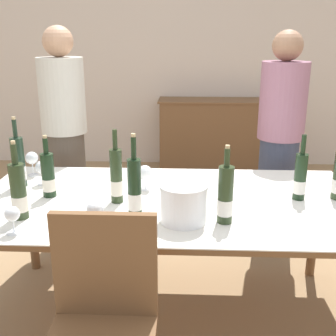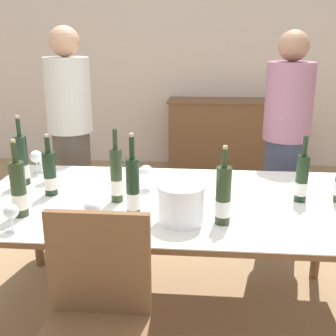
{
  "view_description": "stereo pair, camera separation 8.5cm",
  "coord_description": "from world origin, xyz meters",
  "px_view_note": "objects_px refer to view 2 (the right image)",
  "views": [
    {
      "loc": [
        0.1,
        -2.14,
        1.59
      ],
      "look_at": [
        0.0,
        0.0,
        0.9
      ],
      "focal_mm": 45.0,
      "sensor_mm": 36.0,
      "label": 1
    },
    {
      "loc": [
        0.18,
        -2.14,
        1.59
      ],
      "look_at": [
        0.0,
        0.0,
        0.9
      ],
      "focal_mm": 45.0,
      "sensor_mm": 36.0,
      "label": 2
    }
  ],
  "objects_px": {
    "wine_bottle_4": "(22,162)",
    "person_guest_left": "(285,147)",
    "wine_bottle_2": "(116,177)",
    "dining_table": "(168,208)",
    "wine_bottle_6": "(223,197)",
    "wine_bottle_3": "(50,174)",
    "wine_glass_4": "(92,209)",
    "wine_bottle_8": "(133,189)",
    "wine_glass_3": "(146,173)",
    "ice_bucket": "(181,202)",
    "sideboard_cabinet": "(229,135)",
    "chair_near_front": "(94,315)",
    "wine_bottle_5": "(302,179)",
    "wine_glass_0": "(45,167)",
    "wine_bottle_1": "(19,190)",
    "wine_glass_2": "(11,213)",
    "person_host": "(71,139)",
    "wine_glass_1": "(36,157)"
  },
  "relations": [
    {
      "from": "dining_table",
      "to": "wine_glass_0",
      "type": "distance_m",
      "value": 0.81
    },
    {
      "from": "wine_bottle_4",
      "to": "person_host",
      "type": "distance_m",
      "value": 0.71
    },
    {
      "from": "wine_bottle_8",
      "to": "ice_bucket",
      "type": "bearing_deg",
      "value": -10.46
    },
    {
      "from": "wine_glass_0",
      "to": "wine_bottle_2",
      "type": "bearing_deg",
      "value": -27.68
    },
    {
      "from": "wine_bottle_6",
      "to": "person_guest_left",
      "type": "height_order",
      "value": "person_guest_left"
    },
    {
      "from": "dining_table",
      "to": "wine_bottle_6",
      "type": "xyz_separation_m",
      "value": [
        0.28,
        -0.28,
        0.19
      ]
    },
    {
      "from": "wine_bottle_8",
      "to": "person_guest_left",
      "type": "bearing_deg",
      "value": 49.72
    },
    {
      "from": "wine_bottle_3",
      "to": "person_host",
      "type": "distance_m",
      "value": 0.88
    },
    {
      "from": "wine_bottle_4",
      "to": "wine_bottle_6",
      "type": "height_order",
      "value": "wine_bottle_4"
    },
    {
      "from": "wine_bottle_2",
      "to": "dining_table",
      "type": "bearing_deg",
      "value": 9.84
    },
    {
      "from": "wine_bottle_6",
      "to": "dining_table",
      "type": "bearing_deg",
      "value": 135.45
    },
    {
      "from": "wine_bottle_6",
      "to": "wine_glass_2",
      "type": "relative_size",
      "value": 2.96
    },
    {
      "from": "wine_glass_3",
      "to": "person_guest_left",
      "type": "bearing_deg",
      "value": 37.72
    },
    {
      "from": "wine_bottle_1",
      "to": "wine_glass_3",
      "type": "distance_m",
      "value": 0.71
    },
    {
      "from": "wine_bottle_5",
      "to": "wine_glass_0",
      "type": "bearing_deg",
      "value": 173.39
    },
    {
      "from": "dining_table",
      "to": "wine_bottle_3",
      "type": "distance_m",
      "value": 0.68
    },
    {
      "from": "dining_table",
      "to": "wine_bottle_6",
      "type": "relative_size",
      "value": 5.53
    },
    {
      "from": "wine_bottle_8",
      "to": "wine_glass_2",
      "type": "height_order",
      "value": "wine_bottle_8"
    },
    {
      "from": "chair_near_front",
      "to": "wine_bottle_3",
      "type": "bearing_deg",
      "value": 118.81
    },
    {
      "from": "chair_near_front",
      "to": "wine_bottle_4",
      "type": "bearing_deg",
      "value": 124.82
    },
    {
      "from": "dining_table",
      "to": "wine_bottle_4",
      "type": "relative_size",
      "value": 5.07
    },
    {
      "from": "wine_bottle_3",
      "to": "wine_glass_4",
      "type": "distance_m",
      "value": 0.54
    },
    {
      "from": "wine_glass_1",
      "to": "wine_bottle_4",
      "type": "bearing_deg",
      "value": -91.46
    },
    {
      "from": "wine_bottle_2",
      "to": "wine_bottle_5",
      "type": "distance_m",
      "value": 0.99
    },
    {
      "from": "ice_bucket",
      "to": "person_guest_left",
      "type": "relative_size",
      "value": 0.14
    },
    {
      "from": "wine_glass_4",
      "to": "wine_bottle_2",
      "type": "bearing_deg",
      "value": 82.82
    },
    {
      "from": "wine_glass_3",
      "to": "wine_glass_4",
      "type": "bearing_deg",
      "value": -108.13
    },
    {
      "from": "wine_glass_3",
      "to": "wine_bottle_6",
      "type": "bearing_deg",
      "value": -45.23
    },
    {
      "from": "sideboard_cabinet",
      "to": "person_guest_left",
      "type": "height_order",
      "value": "person_guest_left"
    },
    {
      "from": "wine_bottle_1",
      "to": "wine_bottle_6",
      "type": "xyz_separation_m",
      "value": [
        1.0,
        -0.0,
        0.0
      ]
    },
    {
      "from": "wine_bottle_4",
      "to": "person_guest_left",
      "type": "distance_m",
      "value": 1.8
    },
    {
      "from": "wine_bottle_6",
      "to": "wine_glass_2",
      "type": "distance_m",
      "value": 0.98
    },
    {
      "from": "sideboard_cabinet",
      "to": "dining_table",
      "type": "distance_m",
      "value": 2.89
    },
    {
      "from": "wine_bottle_1",
      "to": "wine_bottle_3",
      "type": "relative_size",
      "value": 1.12
    },
    {
      "from": "wine_bottle_8",
      "to": "wine_glass_3",
      "type": "relative_size",
      "value": 2.89
    },
    {
      "from": "wine_glass_4",
      "to": "person_guest_left",
      "type": "relative_size",
      "value": 0.09
    },
    {
      "from": "wine_bottle_2",
      "to": "wine_bottle_4",
      "type": "relative_size",
      "value": 0.96
    },
    {
      "from": "wine_bottle_5",
      "to": "wine_glass_4",
      "type": "xyz_separation_m",
      "value": [
        -1.03,
        -0.43,
        -0.03
      ]
    },
    {
      "from": "ice_bucket",
      "to": "person_host",
      "type": "relative_size",
      "value": 0.14
    },
    {
      "from": "sideboard_cabinet",
      "to": "wine_bottle_2",
      "type": "relative_size",
      "value": 3.66
    },
    {
      "from": "wine_bottle_3",
      "to": "wine_glass_2",
      "type": "relative_size",
      "value": 2.69
    },
    {
      "from": "wine_bottle_5",
      "to": "wine_bottle_8",
      "type": "distance_m",
      "value": 0.91
    },
    {
      "from": "wine_glass_4",
      "to": "chair_near_front",
      "type": "distance_m",
      "value": 0.49
    },
    {
      "from": "wine_bottle_5",
      "to": "person_host",
      "type": "relative_size",
      "value": 0.22
    },
    {
      "from": "dining_table",
      "to": "wine_bottle_1",
      "type": "distance_m",
      "value": 0.79
    },
    {
      "from": "wine_bottle_6",
      "to": "wine_glass_1",
      "type": "distance_m",
      "value": 1.34
    },
    {
      "from": "dining_table",
      "to": "wine_bottle_8",
      "type": "xyz_separation_m",
      "value": [
        -0.15,
        -0.24,
        0.2
      ]
    },
    {
      "from": "wine_bottle_1",
      "to": "wine_bottle_8",
      "type": "height_order",
      "value": "wine_bottle_8"
    },
    {
      "from": "wine_bottle_5",
      "to": "ice_bucket",
      "type": "bearing_deg",
      "value": -152.98
    },
    {
      "from": "wine_bottle_2",
      "to": "person_guest_left",
      "type": "xyz_separation_m",
      "value": [
        1.05,
        0.9,
        -0.05
      ]
    }
  ]
}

